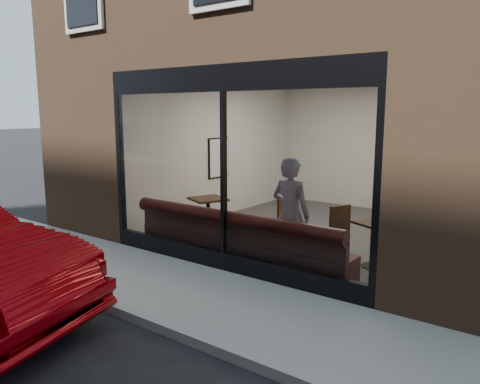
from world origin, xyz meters
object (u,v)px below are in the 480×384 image
Objects in this scene: person at (291,214)px; cafe_chair_right at (332,244)px; banquette at (239,251)px; cafe_table_left at (208,199)px; cafe_table_right at (377,223)px; cafe_chair_left at (274,224)px.

person is 1.22m from cafe_chair_right.
cafe_chair_right is at bearing 49.08° from banquette.
cafe_table_left is 1.13× the size of cafe_table_right.
banquette reaches higher than cafe_chair_left.
person is 3.11× the size of cafe_table_right.
cafe_table_right is at bearing 0.36° from cafe_table_left.
banquette is 1.96m from cafe_chair_left.
banquette is 1.10m from person.
cafe_chair_right is (-0.82, 0.10, -0.50)m from cafe_table_right.
cafe_chair_left is (1.12, 0.76, -0.50)m from cafe_table_left.
cafe_chair_right is (1.59, -0.64, 0.00)m from cafe_chair_left.
cafe_table_left is 1.54× the size of cafe_chair_right.
person reaches higher than banquette.
cafe_chair_left and cafe_chair_right have the same top height.
cafe_chair_left is at bearing 162.94° from cafe_table_right.
cafe_chair_right is (1.08, 1.24, 0.01)m from banquette.
cafe_table_right is at bearing 31.14° from banquette.
person reaches higher than cafe_chair_right.
cafe_table_left is 1.44m from cafe_chair_left.
cafe_table_left is (-2.46, 0.88, -0.17)m from person.
cafe_chair_left is (-1.34, 1.64, -0.67)m from person.
person is 2.22m from cafe_chair_left.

